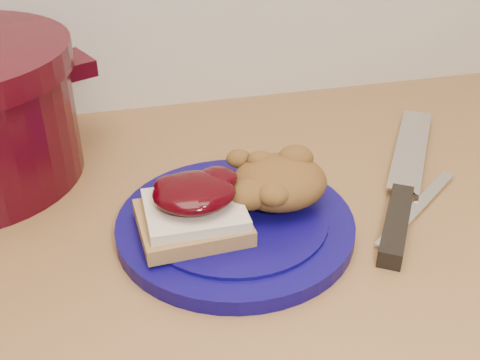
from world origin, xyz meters
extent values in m
cylinder|color=#0B054F|center=(0.03, 1.47, 0.91)|extent=(0.26, 0.26, 0.02)
cube|color=olive|center=(-0.02, 1.46, 0.93)|extent=(0.11, 0.10, 0.02)
cube|color=beige|center=(-0.01, 1.46, 0.94)|extent=(0.10, 0.08, 0.01)
ellipsoid|color=black|center=(-0.01, 1.47, 0.96)|extent=(0.09, 0.08, 0.02)
ellipsoid|color=brown|center=(0.08, 1.49, 0.94)|extent=(0.10, 0.09, 0.05)
cube|color=black|center=(0.19, 1.43, 0.91)|extent=(0.09, 0.12, 0.02)
cube|color=silver|center=(0.28, 1.58, 0.91)|extent=(0.15, 0.20, 0.00)
cube|color=silver|center=(0.23, 1.46, 0.90)|extent=(0.15, 0.12, 0.00)
cube|color=#33050D|center=(-0.12, 1.72, 1.01)|extent=(0.06, 0.07, 0.02)
camera|label=1|loc=(-0.09, 0.98, 1.28)|focal=45.00mm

